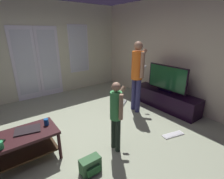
{
  "coord_description": "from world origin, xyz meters",
  "views": [
    {
      "loc": [
        -1.1,
        -2.45,
        1.89
      ],
      "look_at": [
        0.73,
        0.01,
        0.81
      ],
      "focal_mm": 26.66,
      "sensor_mm": 36.0,
      "label": 1
    }
  ],
  "objects": [
    {
      "name": "backpack",
      "position": [
        -0.24,
        -0.8,
        0.11
      ],
      "size": [
        0.29,
        0.19,
        0.23
      ],
      "color": "#3C673F",
      "rests_on": "ground_plane"
    },
    {
      "name": "person_child",
      "position": [
        0.35,
        -0.62,
        0.71
      ],
      "size": [
        0.42,
        0.32,
        1.18
      ],
      "color": "black",
      "rests_on": "ground_plane"
    },
    {
      "name": "person_adult",
      "position": [
        1.64,
        0.23,
        1.0
      ],
      "size": [
        0.58,
        0.45,
        1.68
      ],
      "color": "navy",
      "rests_on": "ground_plane"
    },
    {
      "name": "tv_stand",
      "position": [
        2.36,
        -0.1,
        0.22
      ],
      "size": [
        0.48,
        1.78,
        0.44
      ],
      "color": "black",
      "rests_on": "ground_plane"
    },
    {
      "name": "flat_screen_tv",
      "position": [
        2.36,
        -0.09,
        0.78
      ],
      "size": [
        0.08,
        1.08,
        0.66
      ],
      "color": "black",
      "rests_on": "tv_stand"
    },
    {
      "name": "coffee_table",
      "position": [
        -0.89,
        -0.04,
        0.35
      ],
      "size": [
        0.89,
        0.55,
        0.49
      ],
      "color": "black",
      "rests_on": "ground_plane"
    },
    {
      "name": "wall_right_plain",
      "position": [
        2.72,
        0.0,
        1.35
      ],
      "size": [
        0.06,
        5.4,
        2.71
      ],
      "color": "beige",
      "rests_on": "ground_plane"
    },
    {
      "name": "cup_by_laptop",
      "position": [
        -1.19,
        -0.22,
        0.54
      ],
      "size": [
        0.08,
        0.08,
        0.1
      ],
      "primitive_type": "cylinder",
      "color": "#2A9552",
      "rests_on": "coffee_table"
    },
    {
      "name": "ground_plane",
      "position": [
        0.0,
        0.0,
        -0.01
      ],
      "size": [
        5.5,
        5.4,
        0.02
      ],
      "primitive_type": "cube",
      "color": "#99A185"
    },
    {
      "name": "cup_near_edge",
      "position": [
        -0.56,
        0.01,
        0.54
      ],
      "size": [
        0.07,
        0.07,
        0.1
      ],
      "primitive_type": "cylinder",
      "color": "#144C98",
      "rests_on": "coffee_table"
    },
    {
      "name": "wall_back_with_doors",
      "position": [
        0.04,
        2.66,
        1.33
      ],
      "size": [
        5.5,
        0.09,
        2.74
      ],
      "color": "beige",
      "rests_on": "ground_plane"
    },
    {
      "name": "loose_keyboard",
      "position": [
        1.46,
        -0.98,
        0.01
      ],
      "size": [
        0.46,
        0.24,
        0.02
      ],
      "color": "white",
      "rests_on": "ground_plane"
    },
    {
      "name": "laptop_closed",
      "position": [
        -0.83,
        0.02,
        0.5
      ],
      "size": [
        0.4,
        0.32,
        0.02
      ],
      "primitive_type": "cube",
      "rotation": [
        0.0,
        0.0,
        -0.23
      ],
      "color": "black",
      "rests_on": "coffee_table"
    }
  ]
}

